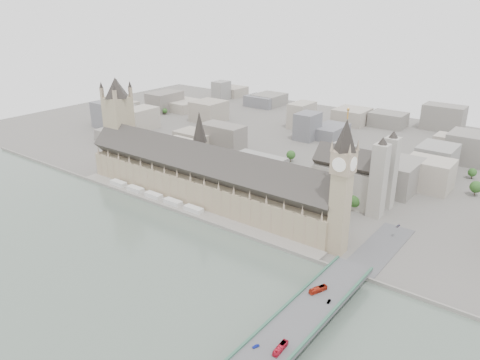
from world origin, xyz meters
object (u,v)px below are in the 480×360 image
Objects in this scene: palace_of_westminster at (205,178)px; red_bus_south at (280,348)px; car_blue at (256,346)px; car_silver at (329,301)px; car_approach at (398,226)px; victoria_tower at (119,121)px; elizabeth_tower at (342,178)px; westminster_bridge at (299,327)px; red_bus_north at (318,289)px; westminster_abbey at (354,178)px.

palace_of_westminster is 214.64m from red_bus_south.
car_blue is (-11.26, -5.41, -1.01)m from red_bus_south.
red_bus_south is 3.07× the size of car_silver.
palace_of_westminster is 60.04× the size of car_approach.
car_silver is at bearing -17.24° from victoria_tower.
elizabeth_tower reaches higher than red_bus_south.
car_silver is (6.11, 23.49, 5.77)m from westminster_bridge.
red_bus_south reaches higher than car_blue.
red_bus_north is (280.13, -84.62, -43.24)m from victoria_tower.
westminster_bridge is at bearing 102.14° from car_blue.
car_blue is 57.31m from car_silver.
car_blue is (44.91, -214.99, -14.17)m from westminster_abbey.
victoria_tower is (-122.00, 6.30, 32.50)m from palace_of_westminster.
victoria_tower reaches higher than red_bus_north.
car_approach is (4.36, 142.19, 5.77)m from westminster_bridge.
westminster_abbey is 217.37m from red_bus_south.
red_bus_south is 2.71× the size of car_approach.
victoria_tower reaches higher than car_approach.
palace_of_westminster is at bearing 175.15° from elizabeth_tower.
palace_of_westminster is at bearing 145.93° from car_silver.
elizabeth_tower is 134.18m from red_bus_south.
palace_of_westminster is 3.90× the size of westminster_abbey.
car_approach is at bearing 11.88° from palace_of_westminster.
red_bus_north is (-3.87, 28.88, 6.84)m from westminster_bridge.
red_bus_north is 113.62m from car_approach.
red_bus_south is at bearing -74.99° from westminster_abbey.
red_bus_north is 11.38m from car_silver.
palace_of_westminster is 209.61m from car_blue.
westminster_bridge is at bearing -74.36° from westminster_abbey.
palace_of_westminster is at bearing 175.89° from red_bus_north.
elizabeth_tower is 260.64m from victoria_tower.
westminster_bridge is 73.63× the size of car_approach.
westminster_bridge is at bearing -33.49° from palace_of_westminster.
westminster_abbey is at bearing 154.26° from car_approach.
car_silver reaches higher than westminster_bridge.
car_approach is (-1.74, 118.69, -0.00)m from car_silver.
elizabeth_tower is at bearing 120.81° from car_blue.
red_bus_south is (289.10, -140.58, -43.29)m from victoria_tower.
palace_of_westminster is 22.19× the size of red_bus_south.
westminster_bridge is 26.43× the size of red_bus_north.
elizabeth_tower is at bearing -4.85° from palace_of_westminster.
car_blue is (277.84, -145.99, -44.30)m from victoria_tower.
palace_of_westminster is at bearing 138.18° from red_bus_south.
red_bus_north is at bearing -26.35° from palace_of_westminster.
red_bus_south is 50.59m from car_silver.
palace_of_westminster reaches higher than red_bus_south.
elizabeth_tower is 27.65× the size of car_silver.
car_blue is at bearing -78.20° from westminster_abbey.
westminster_abbey reaches higher than car_approach.
victoria_tower is (-260.00, 18.00, -2.88)m from elizabeth_tower.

